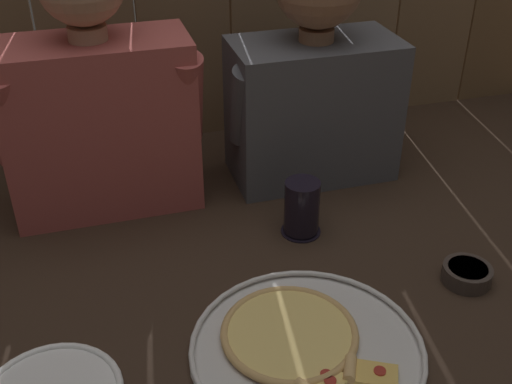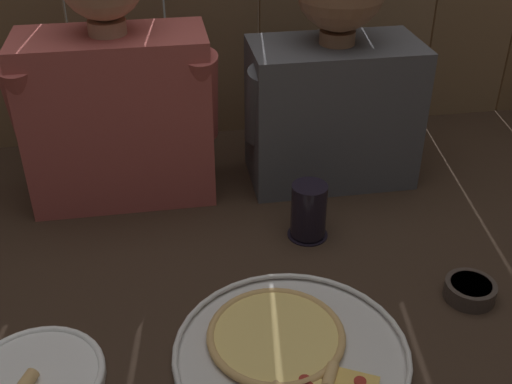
# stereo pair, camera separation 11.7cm
# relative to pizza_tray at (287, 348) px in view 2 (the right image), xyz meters

# --- Properties ---
(ground_plane) EXTENTS (3.20, 3.20, 0.00)m
(ground_plane) POSITION_rel_pizza_tray_xyz_m (-0.02, 0.14, -0.01)
(ground_plane) COLOR #332319
(pizza_tray) EXTENTS (0.41, 0.41, 0.03)m
(pizza_tray) POSITION_rel_pizza_tray_xyz_m (0.00, 0.00, 0.00)
(pizza_tray) COLOR silver
(pizza_tray) RESTS_ON ground
(dinner_plate) EXTENTS (0.23, 0.23, 0.03)m
(dinner_plate) POSITION_rel_pizza_tray_xyz_m (-0.42, 0.00, -0.00)
(dinner_plate) COLOR white
(dinner_plate) RESTS_ON ground
(drinking_glass) EXTENTS (0.09, 0.09, 0.13)m
(drinking_glass) POSITION_rel_pizza_tray_xyz_m (0.12, 0.33, 0.05)
(drinking_glass) COLOR black
(drinking_glass) RESTS_ON ground
(dipping_bowl) EXTENTS (0.10, 0.10, 0.03)m
(dipping_bowl) POSITION_rel_pizza_tray_xyz_m (0.37, 0.08, 0.01)
(dipping_bowl) COLOR #3D332D
(dipping_bowl) RESTS_ON ground
(diner_left) EXTENTS (0.44, 0.20, 0.60)m
(diner_left) POSITION_rel_pizza_tray_xyz_m (-0.27, 0.57, 0.26)
(diner_left) COLOR #AD4C47
(diner_left) RESTS_ON ground
(diner_right) EXTENTS (0.43, 0.21, 0.57)m
(diner_right) POSITION_rel_pizza_tray_xyz_m (0.23, 0.57, 0.26)
(diner_right) COLOR #4C4C51
(diner_right) RESTS_ON ground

